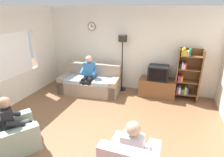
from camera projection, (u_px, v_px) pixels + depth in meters
ground_plane at (99, 129)px, 4.29m from camera, size 12.00×12.00×0.00m
back_wall_assembly at (128, 49)px, 6.17m from camera, size 6.20×0.17×2.70m
couch at (90, 83)px, 6.12m from camera, size 1.97×1.03×0.90m
tv_stand at (157, 87)px, 5.87m from camera, size 1.10×0.56×0.56m
tv at (158, 73)px, 5.67m from camera, size 0.60×0.49×0.44m
bookshelf at (186, 74)px, 5.51m from camera, size 0.68×0.36×1.58m
floor_lamp at (122, 48)px, 5.90m from camera, size 0.28×0.28×1.85m
armchair_near_window at (11, 135)px, 3.64m from camera, size 1.17×1.18×0.90m
person_on_couch at (88, 73)px, 5.89m from camera, size 0.54×0.56×1.24m
person_in_left_armchair at (13, 120)px, 3.58m from camera, size 0.62×0.64×1.12m
person_in_right_armchair at (133, 147)px, 2.88m from camera, size 0.52×0.54×1.12m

